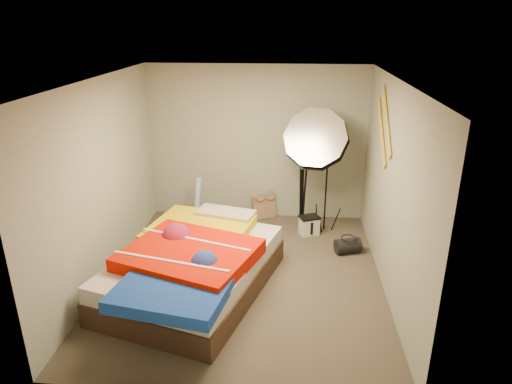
# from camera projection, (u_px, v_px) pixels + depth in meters

# --- Properties ---
(floor) EXTENTS (4.00, 4.00, 0.00)m
(floor) POSITION_uv_depth(u_px,v_px,m) (245.00, 276.00, 5.93)
(floor) COLOR #50483B
(floor) RESTS_ON ground
(ceiling) EXTENTS (4.00, 4.00, 0.00)m
(ceiling) POSITION_uv_depth(u_px,v_px,m) (243.00, 80.00, 5.04)
(ceiling) COLOR silver
(ceiling) RESTS_ON wall_back
(wall_back) EXTENTS (3.50, 0.00, 3.50)m
(wall_back) POSITION_uv_depth(u_px,v_px,m) (257.00, 144.00, 7.35)
(wall_back) COLOR #9C9F90
(wall_back) RESTS_ON floor
(wall_front) EXTENTS (3.50, 0.00, 3.50)m
(wall_front) POSITION_uv_depth(u_px,v_px,m) (217.00, 272.00, 3.62)
(wall_front) COLOR #9C9F90
(wall_front) RESTS_ON floor
(wall_left) EXTENTS (0.00, 4.00, 4.00)m
(wall_left) POSITION_uv_depth(u_px,v_px,m) (103.00, 182.00, 5.62)
(wall_left) COLOR #9C9F90
(wall_left) RESTS_ON floor
(wall_right) EXTENTS (0.00, 4.00, 4.00)m
(wall_right) POSITION_uv_depth(u_px,v_px,m) (392.00, 190.00, 5.35)
(wall_right) COLOR #9C9F90
(wall_right) RESTS_ON floor
(tote_bag) EXTENTS (0.41, 0.31, 0.39)m
(tote_bag) POSITION_uv_depth(u_px,v_px,m) (264.00, 207.00, 7.62)
(tote_bag) COLOR #A37E5D
(tote_bag) RESTS_ON floor
(wrapping_roll) EXTENTS (0.17, 0.24, 0.77)m
(wrapping_roll) POSITION_uv_depth(u_px,v_px,m) (197.00, 202.00, 7.32)
(wrapping_roll) COLOR #4FA9D3
(wrapping_roll) RESTS_ON floor
(camera_case) EXTENTS (0.33, 0.29, 0.28)m
(camera_case) POSITION_uv_depth(u_px,v_px,m) (309.00, 226.00, 7.04)
(camera_case) COLOR silver
(camera_case) RESTS_ON floor
(duffel_bag) EXTENTS (0.40, 0.31, 0.22)m
(duffel_bag) POSITION_uv_depth(u_px,v_px,m) (348.00, 246.00, 6.49)
(duffel_bag) COLOR black
(duffel_bag) RESTS_ON floor
(wall_stripe_upper) EXTENTS (0.02, 0.91, 0.78)m
(wall_stripe_upper) POSITION_uv_depth(u_px,v_px,m) (387.00, 121.00, 5.66)
(wall_stripe_upper) COLOR gold
(wall_stripe_upper) RESTS_ON wall_right
(wall_stripe_lower) EXTENTS (0.02, 0.91, 0.78)m
(wall_stripe_lower) POSITION_uv_depth(u_px,v_px,m) (381.00, 132.00, 5.97)
(wall_stripe_lower) COLOR gold
(wall_stripe_lower) RESTS_ON wall_right
(bed) EXTENTS (2.15, 2.73, 0.67)m
(bed) POSITION_uv_depth(u_px,v_px,m) (194.00, 266.00, 5.53)
(bed) COLOR #402A20
(bed) RESTS_ON floor
(photo_umbrella) EXTENTS (1.28, 1.00, 2.04)m
(photo_umbrella) POSITION_uv_depth(u_px,v_px,m) (316.00, 140.00, 6.68)
(photo_umbrella) COLOR black
(photo_umbrella) RESTS_ON floor
(camera_tripod) EXTENTS (0.08, 0.08, 1.24)m
(camera_tripod) POSITION_uv_depth(u_px,v_px,m) (302.00, 189.00, 6.95)
(camera_tripod) COLOR black
(camera_tripod) RESTS_ON floor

